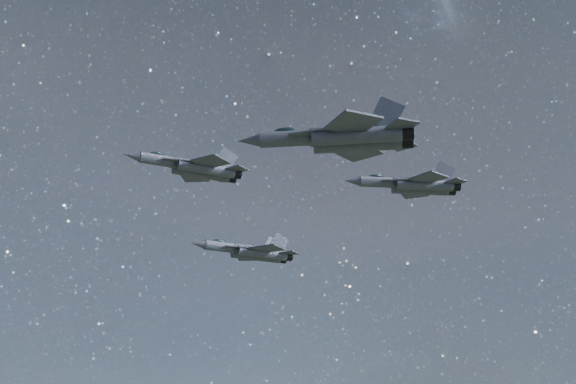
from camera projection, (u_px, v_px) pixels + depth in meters
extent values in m
cylinder|color=#393C48|center=(166.00, 161.00, 84.81)|extent=(6.84, 2.76, 1.41)
cone|color=#393C48|center=(132.00, 156.00, 82.96)|extent=(2.38, 1.69, 1.27)
ellipsoid|color=#18252C|center=(158.00, 155.00, 84.56)|extent=(2.30, 1.37, 0.70)
cube|color=#393C48|center=(201.00, 167.00, 86.80)|extent=(7.54, 2.85, 1.18)
cylinder|color=#393C48|center=(206.00, 169.00, 86.06)|extent=(7.73, 2.94, 1.41)
cylinder|color=#393C48|center=(201.00, 173.00, 87.59)|extent=(7.73, 2.94, 1.41)
cylinder|color=black|center=(236.00, 174.00, 87.83)|extent=(1.42, 1.52, 1.30)
cylinder|color=black|center=(231.00, 178.00, 89.36)|extent=(1.42, 1.52, 1.30)
cube|color=#393C48|center=(181.00, 161.00, 84.44)|extent=(4.72, 1.07, 0.11)
cube|color=#393C48|center=(175.00, 167.00, 86.50)|extent=(4.72, 2.74, 0.11)
cube|color=#393C48|center=(211.00, 162.00, 84.20)|extent=(5.17, 5.19, 0.18)
cube|color=#393C48|center=(195.00, 177.00, 89.41)|extent=(4.57, 4.84, 0.18)
cube|color=#393C48|center=(237.00, 169.00, 86.74)|extent=(3.06, 3.07, 0.14)
cube|color=#393C48|center=(225.00, 179.00, 90.26)|extent=(2.68, 2.80, 0.14)
cube|color=#393C48|center=(226.00, 159.00, 87.53)|extent=(3.15, 0.57, 3.22)
cube|color=#393C48|center=(220.00, 164.00, 89.45)|extent=(3.05, 1.03, 3.22)
cylinder|color=#393C48|center=(227.00, 247.00, 107.47)|extent=(7.79, 3.40, 1.61)
cone|color=#393C48|center=(198.00, 244.00, 105.21)|extent=(2.75, 2.00, 1.44)
ellipsoid|color=#18252C|center=(220.00, 242.00, 107.15)|extent=(2.64, 1.64, 0.79)
cube|color=#393C48|center=(257.00, 251.00, 109.90)|extent=(8.57, 3.53, 1.34)
cylinder|color=#393C48|center=(262.00, 253.00, 109.08)|extent=(8.79, 3.64, 1.61)
cylinder|color=#393C48|center=(256.00, 256.00, 110.79)|extent=(8.79, 3.64, 1.61)
cylinder|color=black|center=(288.00, 256.00, 111.24)|extent=(1.66, 1.76, 1.48)
cylinder|color=black|center=(282.00, 259.00, 112.96)|extent=(1.66, 1.76, 1.48)
cube|color=#393C48|center=(241.00, 248.00, 107.12)|extent=(5.41, 1.41, 0.12)
cube|color=#393C48|center=(234.00, 251.00, 109.43)|extent=(5.34, 3.29, 0.12)
cube|color=#393C48|center=(268.00, 249.00, 107.00)|extent=(5.91, 5.89, 0.21)
cube|color=#393C48|center=(249.00, 257.00, 112.82)|extent=(5.10, 5.43, 0.21)
cube|color=#393C48|center=(289.00, 253.00, 110.01)|extent=(3.49, 3.50, 0.15)
cube|color=#393C48|center=(276.00, 259.00, 113.95)|extent=(2.99, 3.13, 0.15)
cube|color=#393C48|center=(279.00, 243.00, 110.85)|extent=(3.57, 0.74, 3.67)
cube|color=#393C48|center=(272.00, 247.00, 112.99)|extent=(3.44, 1.30, 3.67)
cylinder|color=#393C48|center=(299.00, 138.00, 63.05)|extent=(7.25, 4.20, 1.52)
cone|color=#393C48|center=(249.00, 141.00, 63.66)|extent=(2.69, 2.17, 1.37)
ellipsoid|color=#18252C|center=(286.00, 131.00, 63.43)|extent=(2.54, 1.85, 0.75)
cube|color=#393C48|center=(353.00, 135.00, 62.36)|extent=(7.94, 4.45, 1.27)
cylinder|color=#393C48|center=(357.00, 135.00, 61.26)|extent=(8.15, 4.58, 1.52)
cylinder|color=#393C48|center=(358.00, 144.00, 63.09)|extent=(8.15, 4.58, 1.52)
cylinder|color=black|center=(407.00, 133.00, 60.66)|extent=(1.71, 1.79, 1.41)
cylinder|color=black|center=(406.00, 141.00, 62.50)|extent=(1.71, 1.79, 1.41)
cube|color=#393C48|center=(316.00, 132.00, 61.54)|extent=(4.81, 3.72, 0.12)
cube|color=#393C48|center=(319.00, 143.00, 64.01)|extent=(5.19, 2.09, 0.12)
cube|color=#393C48|center=(353.00, 123.00, 59.14)|extent=(4.33, 4.73, 0.20)
cube|color=#393C48|center=(357.00, 151.00, 65.37)|extent=(5.57, 5.45, 0.20)
cube|color=#393C48|center=(402.00, 125.00, 59.59)|extent=(2.53, 2.70, 0.15)
cube|color=#393C48|center=(401.00, 145.00, 63.80)|extent=(3.30, 3.26, 0.15)
cube|color=#393C48|center=(387.00, 114.00, 61.24)|extent=(3.08, 1.71, 3.47)
cube|color=#393C48|center=(387.00, 125.00, 63.53)|extent=(3.28, 1.20, 3.47)
cylinder|color=#393C48|center=(385.00, 182.00, 88.56)|extent=(6.84, 2.31, 1.41)
cone|color=#393C48|center=(352.00, 181.00, 88.06)|extent=(2.33, 1.55, 1.27)
ellipsoid|color=#18252C|center=(377.00, 177.00, 88.65)|extent=(2.27, 1.24, 0.70)
cube|color=#393C48|center=(420.00, 184.00, 89.10)|extent=(7.55, 2.36, 1.18)
cylinder|color=#393C48|center=(425.00, 185.00, 88.15)|extent=(7.74, 2.44, 1.41)
cylinder|color=#393C48|center=(420.00, 189.00, 89.86)|extent=(7.74, 2.44, 1.41)
cylinder|color=black|center=(455.00, 186.00, 88.64)|extent=(1.35, 1.45, 1.31)
cylinder|color=black|center=(450.00, 191.00, 90.35)|extent=(1.35, 1.45, 1.31)
cube|color=#393C48|center=(399.00, 181.00, 87.57)|extent=(4.79, 2.47, 0.11)
cube|color=#393C48|center=(394.00, 187.00, 89.87)|extent=(4.76, 1.26, 0.11)
cube|color=#393C48|center=(428.00, 178.00, 86.14)|extent=(4.74, 4.97, 0.18)
cube|color=#393C48|center=(414.00, 193.00, 91.95)|extent=(5.14, 5.20, 0.18)
cube|color=#393C48|center=(456.00, 182.00, 87.54)|extent=(2.79, 2.89, 0.14)
cube|color=#393C48|center=(445.00, 192.00, 91.47)|extent=(3.04, 3.07, 0.14)
cube|color=#393C48|center=(443.00, 173.00, 88.79)|extent=(3.11, 0.82, 3.23)
cube|color=#393C48|center=(438.00, 179.00, 90.93)|extent=(3.16, 0.51, 3.23)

